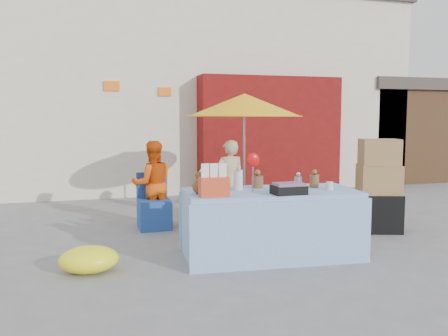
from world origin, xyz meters
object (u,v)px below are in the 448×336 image
object	(u,v)px
chair_right	(232,208)
vendor_beige	(230,181)
vendor_orange	(153,184)
chair_left	(154,212)
umbrella	(244,106)
box_stack	(378,189)
market_table	(270,222)

from	to	relation	value
chair_right	vendor_beige	bearing A→B (deg)	89.07
vendor_orange	vendor_beige	size ratio (longest dim) A/B	1.00
chair_left	chair_right	distance (m)	1.25
chair_right	umbrella	distance (m)	1.69
chair_left	vendor_beige	xyz separation A→B (m)	(1.25, 0.13, 0.41)
vendor_orange	box_stack	world-z (taller)	box_stack
market_table	umbrella	xyz separation A→B (m)	(0.40, 2.15, 1.47)
umbrella	vendor_orange	bearing A→B (deg)	-174.47
vendor_orange	market_table	bearing A→B (deg)	119.02
box_stack	market_table	bearing A→B (deg)	-159.51
umbrella	chair_right	bearing A→B (deg)	-136.57
market_table	umbrella	distance (m)	2.64
market_table	vendor_beige	distance (m)	2.02
chair_left	box_stack	distance (m)	3.40
chair_right	vendor_orange	xyz separation A→B (m)	(-1.25, 0.13, 0.42)
vendor_beige	box_stack	bearing A→B (deg)	146.55
vendor_orange	box_stack	xyz separation A→B (m)	(3.19, -1.24, -0.03)
chair_left	vendor_beige	distance (m)	1.32
chair_right	vendor_beige	xyz separation A→B (m)	(0.00, 0.13, 0.41)
chair_right	vendor_orange	distance (m)	1.32
vendor_orange	umbrella	xyz separation A→B (m)	(1.55, 0.15, 1.22)
market_table	chair_left	xyz separation A→B (m)	(-1.15, 1.87, -0.16)
vendor_orange	box_stack	size ratio (longest dim) A/B	0.97
chair_left	umbrella	xyz separation A→B (m)	(1.55, 0.28, 1.64)
chair_left	vendor_orange	xyz separation A→B (m)	(0.00, 0.13, 0.42)
market_table	vendor_beige	size ratio (longest dim) A/B	1.64
vendor_beige	umbrella	bearing A→B (deg)	-154.27
umbrella	box_stack	bearing A→B (deg)	-40.31
box_stack	chair_left	bearing A→B (deg)	160.86
chair_left	box_stack	size ratio (longest dim) A/B	0.62
umbrella	market_table	bearing A→B (deg)	-100.53
chair_right	box_stack	xyz separation A→B (m)	(1.94, -1.11, 0.38)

